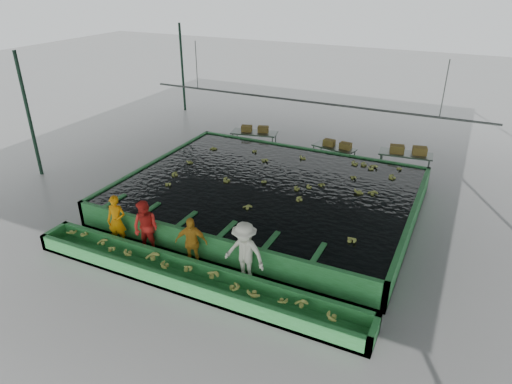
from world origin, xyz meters
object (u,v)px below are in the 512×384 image
at_px(packing_table_mid, 333,156).
at_px(packing_table_right, 404,164).
at_px(sorting_trough, 190,278).
at_px(flotation_tank, 268,195).
at_px(worker_c, 191,242).
at_px(worker_d, 244,253).
at_px(box_stack_left, 255,132).
at_px(worker_b, 146,228).
at_px(box_stack_right, 408,153).
at_px(worker_a, 117,221).
at_px(box_stack_mid, 337,147).
at_px(packing_table_left, 254,142).

relative_size(packing_table_mid, packing_table_right, 0.88).
bearing_deg(sorting_trough, flotation_tank, 90.00).
relative_size(flotation_tank, worker_c, 6.38).
height_order(sorting_trough, packing_table_right, packing_table_right).
height_order(worker_d, packing_table_mid, worker_d).
height_order(worker_c, packing_table_mid, worker_c).
bearing_deg(packing_table_mid, box_stack_left, 179.24).
distance_m(worker_b, packing_table_right, 11.01).
bearing_deg(worker_b, box_stack_right, 55.52).
bearing_deg(box_stack_left, worker_a, -91.64).
relative_size(worker_c, packing_table_mid, 0.85).
height_order(worker_c, box_stack_mid, worker_c).
bearing_deg(box_stack_mid, sorting_trough, -96.28).
distance_m(worker_d, packing_table_right, 9.66).
bearing_deg(sorting_trough, worker_b, 158.29).
bearing_deg(worker_c, box_stack_left, 84.98).
bearing_deg(box_stack_right, box_stack_mid, -175.27).
relative_size(flotation_tank, box_stack_left, 8.02).
xyz_separation_m(sorting_trough, worker_b, (-2.01, 0.80, 0.60)).
relative_size(worker_b, packing_table_mid, 0.93).
relative_size(sorting_trough, box_stack_mid, 8.19).
height_order(worker_d, packing_table_left, worker_d).
bearing_deg(flotation_tank, packing_table_mid, 78.49).
bearing_deg(packing_table_right, worker_c, -115.04).
relative_size(flotation_tank, packing_table_left, 4.80).
xyz_separation_m(flotation_tank, packing_table_mid, (0.96, 4.74, -0.03)).
distance_m(sorting_trough, worker_a, 3.26).
height_order(flotation_tank, packing_table_right, packing_table_right).
distance_m(box_stack_left, box_stack_right, 6.83).
relative_size(worker_b, box_stack_right, 1.19).
height_order(packing_table_mid, packing_table_right, packing_table_right).
relative_size(packing_table_left, box_stack_right, 1.45).
xyz_separation_m(worker_b, packing_table_left, (-0.84, 9.03, -0.38)).
bearing_deg(box_stack_mid, box_stack_left, 179.40).
relative_size(box_stack_mid, box_stack_right, 0.85).
height_order(worker_c, worker_d, worker_d).
height_order(packing_table_right, box_stack_left, box_stack_left).
bearing_deg(box_stack_left, flotation_tank, -59.25).
distance_m(packing_table_left, box_stack_left, 0.48).
relative_size(box_stack_left, box_stack_mid, 1.02).
height_order(packing_table_mid, box_stack_mid, box_stack_mid).
height_order(flotation_tank, worker_c, worker_c).
bearing_deg(worker_a, packing_table_left, 73.18).
xyz_separation_m(worker_a, box_stack_left, (0.26, 9.09, 0.13)).
distance_m(box_stack_mid, box_stack_right, 2.90).
xyz_separation_m(flotation_tank, worker_b, (-2.01, -4.30, 0.40)).
bearing_deg(worker_a, flotation_tank, 38.95).
bearing_deg(box_stack_right, worker_b, -122.80).
relative_size(worker_b, worker_d, 0.93).
height_order(worker_c, packing_table_right, worker_c).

